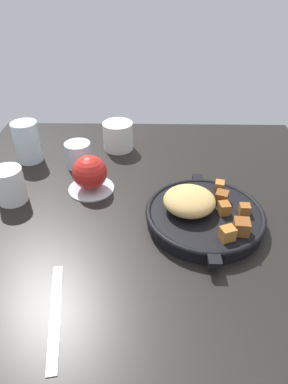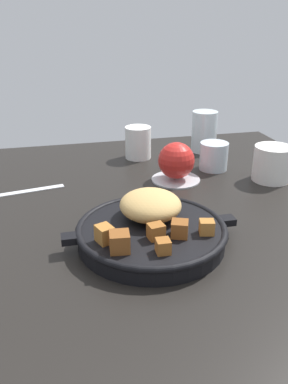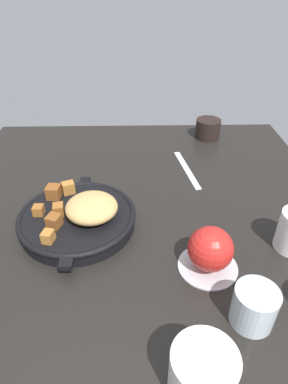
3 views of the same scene
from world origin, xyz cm
name	(u,v)px [view 3 (image 3 of 3)]	position (x,y,z in cm)	size (l,w,h in cm)	color
ground_plane	(140,226)	(0.00, 0.00, -1.20)	(105.04, 94.30, 2.40)	black
cast_iron_skillet	(80,216)	(0.92, -12.70, 2.57)	(29.47, 25.13, 7.75)	black
saucer_plate	(209,266)	(13.32, 12.86, 0.30)	(11.24, 11.24, 0.60)	#B7BABF
red_apple	(211,249)	(13.32, 12.86, 4.77)	(8.34, 8.34, 8.34)	red
butter_knife	(187,169)	(-22.11, 13.53, 0.18)	(20.17, 1.60, 0.36)	silver
coffee_mug_dark	(208,129)	(-42.44, 22.80, 3.05)	(7.89, 7.89, 6.11)	black
water_glass_short	(255,307)	(24.47, 17.69, 3.38)	(6.90, 6.90, 6.75)	silver
ceramic_mug_white	(204,374)	(34.67, 7.87, 4.02)	(8.64, 8.64, 8.05)	silver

